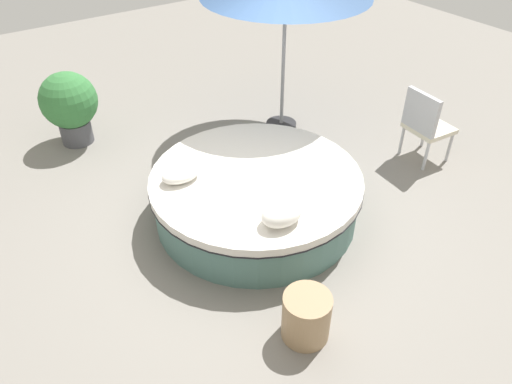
{
  "coord_description": "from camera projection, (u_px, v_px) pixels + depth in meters",
  "views": [
    {
      "loc": [
        -2.43,
        -3.53,
        3.58
      ],
      "look_at": [
        0.0,
        0.0,
        0.33
      ],
      "focal_mm": 34.12,
      "sensor_mm": 36.0,
      "label": 1
    }
  ],
  "objects": [
    {
      "name": "ground_plane",
      "position": [
        256.0,
        215.0,
        5.57
      ],
      "size": [
        16.0,
        16.0,
        0.0
      ],
      "primitive_type": "plane",
      "color": "gray"
    },
    {
      "name": "round_bed",
      "position": [
        256.0,
        195.0,
        5.4
      ],
      "size": [
        2.32,
        2.32,
        0.55
      ],
      "color": "#4C726B",
      "rests_on": "ground_plane"
    },
    {
      "name": "throw_pillow_0",
      "position": [
        181.0,
        174.0,
        5.14
      ],
      "size": [
        0.43,
        0.28,
        0.16
      ],
      "primitive_type": "ellipsoid",
      "color": "white",
      "rests_on": "round_bed"
    },
    {
      "name": "throw_pillow_1",
      "position": [
        282.0,
        214.0,
        4.57
      ],
      "size": [
        0.42,
        0.31,
        0.21
      ],
      "primitive_type": "ellipsoid",
      "color": "white",
      "rests_on": "round_bed"
    },
    {
      "name": "patio_chair",
      "position": [
        425.0,
        122.0,
        6.16
      ],
      "size": [
        0.54,
        0.56,
        0.98
      ],
      "rotation": [
        0.0,
        0.0,
        4.63
      ],
      "color": "#B7B7BC",
      "rests_on": "ground_plane"
    },
    {
      "name": "planter",
      "position": [
        69.0,
        104.0,
        6.51
      ],
      "size": [
        0.76,
        0.76,
        1.02
      ],
      "color": "#4C4C51",
      "rests_on": "ground_plane"
    },
    {
      "name": "side_table",
      "position": [
        306.0,
        316.0,
        4.14
      ],
      "size": [
        0.42,
        0.42,
        0.46
      ],
      "primitive_type": "cylinder",
      "color": "#997A56",
      "rests_on": "ground_plane"
    }
  ]
}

